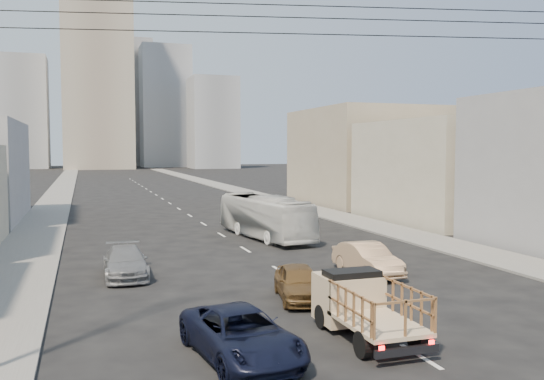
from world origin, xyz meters
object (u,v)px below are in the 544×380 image
flatbed_pickup (364,302)px  sedan_grey (125,262)px  city_bus (265,217)px  sedan_tan (367,259)px  sedan_brown (299,282)px  navy_pickup (241,335)px

flatbed_pickup → sedan_grey: bearing=120.1°
sedan_grey → city_bus: bearing=44.5°
flatbed_pickup → sedan_tan: 8.95m
flatbed_pickup → sedan_brown: (-0.31, 4.74, -0.43)m
navy_pickup → sedan_grey: navy_pickup is taller
navy_pickup → sedan_grey: 11.66m
navy_pickup → sedan_brown: (3.71, 5.33, -0.01)m
navy_pickup → city_bus: bearing=63.2°
navy_pickup → sedan_tan: size_ratio=1.11×
flatbed_pickup → city_bus: (3.09, 19.80, 0.29)m
city_bus → navy_pickup: bearing=-117.4°
flatbed_pickup → sedan_tan: bearing=61.8°
sedan_brown → sedan_grey: same height
city_bus → sedan_brown: 15.46m
flatbed_pickup → navy_pickup: size_ratio=0.90×
sedan_grey → navy_pickup: bearing=-77.9°
sedan_tan → flatbed_pickup: bearing=-119.5°
flatbed_pickup → city_bus: size_ratio=0.45×
sedan_tan → sedan_grey: 10.94m
sedan_grey → sedan_brown: bearing=-44.7°
sedan_brown → sedan_grey: bearing=145.5°
sedan_tan → sedan_grey: size_ratio=0.95×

